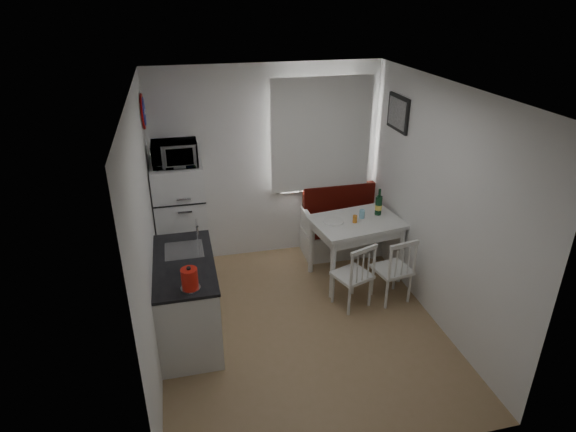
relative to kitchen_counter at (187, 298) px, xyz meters
name	(u,v)px	position (x,y,z in m)	size (l,w,h in m)	color
floor	(300,325)	(1.20, -0.16, -0.46)	(3.00, 3.50, 0.02)	#9C7E53
ceiling	(304,89)	(1.20, -0.16, 2.14)	(3.00, 3.50, 0.02)	white
wall_back	(268,164)	(1.20, 1.59, 0.84)	(3.00, 0.02, 2.60)	white
wall_front	(368,330)	(1.20, -1.91, 0.84)	(3.00, 0.02, 2.60)	white
wall_left	(147,237)	(-0.30, -0.16, 0.84)	(0.02, 3.50, 2.60)	white
wall_right	(438,206)	(2.70, -0.16, 0.84)	(0.02, 3.50, 2.60)	white
window	(320,138)	(1.90, 1.56, 1.17)	(1.22, 0.06, 1.47)	white
curtain	(322,135)	(1.90, 1.49, 1.22)	(1.35, 0.02, 1.50)	white
kitchen_counter	(187,298)	(0.00, 0.00, 0.00)	(0.62, 1.32, 1.16)	white
wall_sign	(144,111)	(-0.27, 1.29, 1.69)	(0.40, 0.40, 0.03)	#1C2AA9
picture_frame	(398,113)	(2.67, 0.94, 1.59)	(0.04, 0.52, 0.42)	black
bench	(349,230)	(2.31, 1.36, -0.14)	(1.33, 0.51, 0.95)	white
dining_table	(357,227)	(2.13, 0.67, 0.26)	(1.18, 0.91, 0.81)	white
chair_left	(355,271)	(1.88, 0.02, 0.06)	(0.50, 0.49, 0.45)	white
chair_right	(396,265)	(2.38, 0.01, 0.07)	(0.46, 0.44, 0.45)	white
fridge	(182,221)	(0.02, 1.24, 0.30)	(0.61, 0.61, 1.52)	white
microwave	(175,154)	(0.02, 1.19, 1.21)	(0.52, 0.35, 0.29)	white
kettle	(190,279)	(0.05, -0.54, 0.57)	(0.18, 0.18, 0.24)	red
wine_bottle	(379,202)	(2.45, 0.77, 0.53)	(0.09, 0.09, 0.35)	#12381D
drinking_glass_orange	(355,219)	(2.08, 0.62, 0.40)	(0.06, 0.06, 0.09)	orange
drinking_glass_blue	(362,214)	(2.21, 0.72, 0.41)	(0.07, 0.07, 0.11)	#81C3DC
plate	(334,221)	(1.83, 0.69, 0.36)	(0.25, 0.25, 0.02)	white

